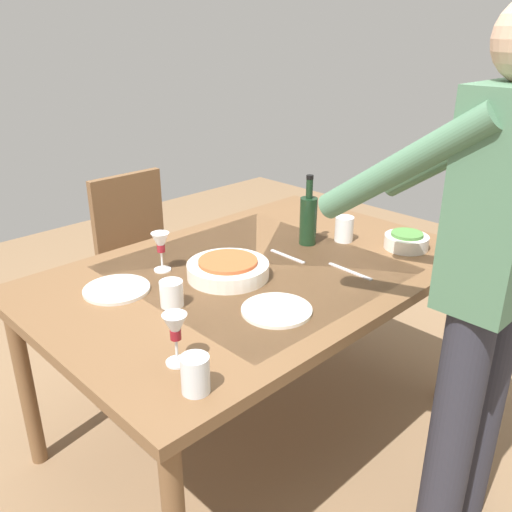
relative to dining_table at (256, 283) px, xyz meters
The scene contains 16 objects.
ground_plane 0.69m from the dining_table, ahead, with size 6.00×6.00×0.00m, color #846647.
dining_table is the anchor object (origin of this frame).
chair_near 0.94m from the dining_table, 94.55° to the right, with size 0.40×0.40×0.91m.
person_server 0.86m from the dining_table, 100.39° to the left, with size 0.42×0.61×1.69m.
wine_bottle 0.38m from the dining_table, behind, with size 0.07×0.07×0.30m.
wine_glass_left 0.69m from the dining_table, 26.87° to the left, with size 0.07×0.07×0.15m.
wine_glass_right 0.39m from the dining_table, 40.87° to the right, with size 0.07×0.07×0.15m.
water_cup_near_left 0.49m from the dining_table, behind, with size 0.08×0.08×0.11m, color silver.
water_cup_near_right 0.78m from the dining_table, 34.31° to the left, with size 0.07×0.07×0.10m, color silver.
water_cup_far_left 0.42m from the dining_table, ahead, with size 0.08×0.08×0.09m, color silver.
serving_bowl_pasta 0.16m from the dining_table, ahead, with size 0.30×0.30×0.07m.
side_bowl_salad 0.66m from the dining_table, 153.69° to the left, with size 0.18×0.18×0.07m.
dinner_plate_near 0.36m from the dining_table, 56.62° to the left, with size 0.23×0.23×0.01m, color silver.
dinner_plate_far 0.53m from the dining_table, 22.65° to the right, with size 0.23×0.23×0.01m, color silver.
table_knife 0.36m from the dining_table, 129.89° to the left, with size 0.01×0.20×0.01m, color silver.
table_fork 0.18m from the dining_table, behind, with size 0.01×0.18×0.01m, color silver.
Camera 1 is at (1.32, 1.35, 1.61)m, focal length 38.15 mm.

